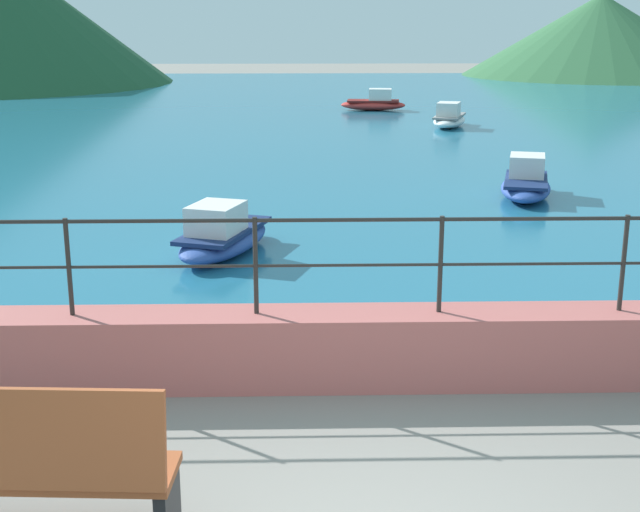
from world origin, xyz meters
name	(u,v)px	position (x,y,z in m)	size (l,w,h in m)	color
promenade_wall	(348,348)	(0.00, 3.20, 0.35)	(20.00, 0.56, 0.70)	#BC605B
railing	(348,247)	(0.00, 3.20, 1.32)	(18.44, 0.04, 0.90)	#282623
lake_water	(311,115)	(0.00, 25.84, 0.03)	(64.00, 44.32, 0.06)	#236B89
hill_secondary	(599,36)	(16.52, 45.64, 2.26)	(15.34, 15.34, 4.52)	#33663D
bench_main	(39,465)	(-2.11, 0.69, 0.56)	(1.73, 0.65, 1.13)	#9E4C28
boat_0	(526,183)	(3.79, 11.52, 0.33)	(1.46, 2.45, 0.76)	#2D4C9E
boat_1	(223,235)	(-1.52, 7.63, 0.33)	(1.59, 2.47, 0.76)	#2D4C9E
boat_2	(449,118)	(4.16, 22.15, 0.33)	(1.56, 2.47, 0.76)	white
boat_3	(374,103)	(2.31, 27.10, 0.33)	(2.38, 1.14, 0.76)	red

